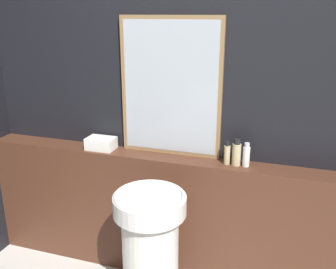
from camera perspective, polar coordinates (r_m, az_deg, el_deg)
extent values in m
cube|color=black|center=(2.44, 3.32, 5.14)|extent=(8.00, 0.06, 2.50)
cube|color=#512D1E|center=(2.63, 2.30, -12.78)|extent=(2.87, 0.18, 0.89)
cylinder|color=white|center=(2.37, -2.65, -19.39)|extent=(0.33, 0.33, 0.71)
cylinder|color=white|center=(2.14, -2.81, -10.64)|extent=(0.42, 0.42, 0.11)
torus|color=white|center=(2.12, -2.83, -9.37)|extent=(0.41, 0.41, 0.02)
cube|color=#937047|center=(2.40, 0.39, 7.12)|extent=(0.67, 0.03, 0.89)
cube|color=#B2BCC6|center=(2.40, 0.33, 7.08)|extent=(0.62, 0.02, 0.84)
cube|color=white|center=(2.63, -10.16, -1.34)|extent=(0.19, 0.13, 0.08)
cylinder|color=#C6B284|center=(2.35, 8.97, -3.08)|extent=(0.04, 0.04, 0.12)
cylinder|color=black|center=(2.33, 9.06, -1.39)|extent=(0.03, 0.03, 0.03)
cylinder|color=#C6B284|center=(2.34, 10.38, -3.03)|extent=(0.05, 0.05, 0.14)
cylinder|color=black|center=(2.32, 10.50, -1.09)|extent=(0.04, 0.04, 0.03)
cylinder|color=white|center=(2.34, 11.84, -3.33)|extent=(0.04, 0.04, 0.12)
cylinder|color=silver|center=(2.31, 11.96, -1.59)|extent=(0.03, 0.03, 0.03)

